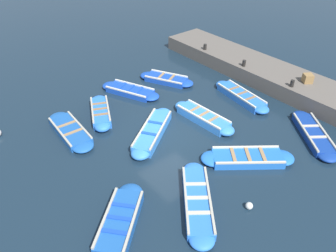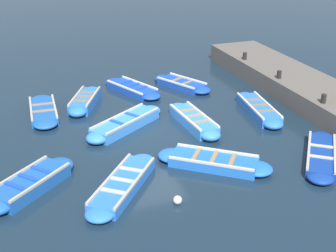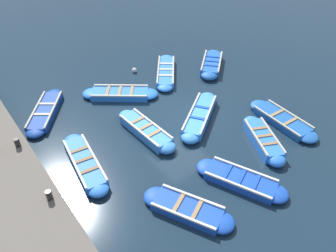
{
  "view_description": "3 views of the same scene",
  "coord_description": "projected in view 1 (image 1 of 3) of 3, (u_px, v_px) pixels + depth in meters",
  "views": [
    {
      "loc": [
        -7.6,
        -8.87,
        8.87
      ],
      "look_at": [
        -0.15,
        0.15,
        0.5
      ],
      "focal_mm": 35.0,
      "sensor_mm": 36.0,
      "label": 1
    },
    {
      "loc": [
        -4.73,
        -15.15,
        7.47
      ],
      "look_at": [
        0.49,
        -0.89,
        0.53
      ],
      "focal_mm": 50.0,
      "sensor_mm": 36.0,
      "label": 2
    },
    {
      "loc": [
        7.62,
        9.08,
        9.17
      ],
      "look_at": [
        0.95,
        0.35,
        0.26
      ],
      "focal_mm": 35.0,
      "sensor_mm": 36.0,
      "label": 3
    }
  ],
  "objects": [
    {
      "name": "boat_centre",
      "position": [
        101.0,
        112.0,
        15.81
      ],
      "size": [
        2.05,
        3.14,
        0.47
      ],
      "color": "blue",
      "rests_on": "ground"
    },
    {
      "name": "bollard_south",
      "position": [
        205.0,
        47.0,
        20.4
      ],
      "size": [
        0.2,
        0.2,
        0.35
      ],
      "primitive_type": "cylinder",
      "color": "black",
      "rests_on": "quay_wall"
    },
    {
      "name": "boat_tucked",
      "position": [
        70.0,
        131.0,
        14.67
      ],
      "size": [
        1.15,
        3.63,
        0.36
      ],
      "color": "#1E59AD",
      "rests_on": "ground"
    },
    {
      "name": "boat_near_quay",
      "position": [
        241.0,
        96.0,
        17.11
      ],
      "size": [
        1.29,
        3.8,
        0.41
      ],
      "color": "blue",
      "rests_on": "ground"
    },
    {
      "name": "boat_stern_in",
      "position": [
        130.0,
        91.0,
        17.63
      ],
      "size": [
        2.2,
        3.53,
        0.36
      ],
      "color": "#1947B7",
      "rests_on": "ground"
    },
    {
      "name": "ground_plane",
      "position": [
        173.0,
        135.0,
        14.66
      ],
      "size": [
        120.0,
        120.0,
        0.0
      ],
      "primitive_type": "plane",
      "color": "#162838"
    },
    {
      "name": "buoy_yellow_far",
      "position": [
        249.0,
        206.0,
        11.2
      ],
      "size": [
        0.26,
        0.26,
        0.26
      ],
      "primitive_type": "sphere",
      "color": "silver",
      "rests_on": "ground"
    },
    {
      "name": "wooden_crate",
      "position": [
        308.0,
        78.0,
        16.84
      ],
      "size": [
        0.63,
        0.63,
        0.45
      ],
      "primitive_type": "cube",
      "rotation": [
        0.0,
        0.0,
        0.95
      ],
      "color": "olive",
      "rests_on": "quay_wall"
    },
    {
      "name": "bollard_mid_north",
      "position": [
        292.0,
        83.0,
        16.5
      ],
      "size": [
        0.2,
        0.2,
        0.35
      ],
      "primitive_type": "cylinder",
      "color": "black",
      "rests_on": "quay_wall"
    },
    {
      "name": "boat_bow_out",
      "position": [
        153.0,
        132.0,
        14.56
      ],
      "size": [
        3.67,
        2.83,
        0.45
      ],
      "color": "#3884E0",
      "rests_on": "ground"
    },
    {
      "name": "boat_drifting",
      "position": [
        166.0,
        79.0,
        18.73
      ],
      "size": [
        2.25,
        3.29,
        0.36
      ],
      "color": "#1947B7",
      "rests_on": "ground"
    },
    {
      "name": "boat_outer_left",
      "position": [
        248.0,
        158.0,
        13.16
      ],
      "size": [
        3.55,
        3.08,
        0.38
      ],
      "color": "blue",
      "rests_on": "ground"
    },
    {
      "name": "boat_far_corner",
      "position": [
        197.0,
        201.0,
        11.34
      ],
      "size": [
        3.09,
        3.57,
        0.37
      ],
      "color": "blue",
      "rests_on": "ground"
    },
    {
      "name": "quay_wall",
      "position": [
        276.0,
        77.0,
        18.34
      ],
      "size": [
        2.68,
        15.66,
        0.84
      ],
      "color": "#605951",
      "rests_on": "ground"
    },
    {
      "name": "boat_mid_row",
      "position": [
        120.0,
        222.0,
        10.57
      ],
      "size": [
        3.2,
        2.95,
        0.45
      ],
      "color": "#1E59AD",
      "rests_on": "ground"
    },
    {
      "name": "boat_end_of_row",
      "position": [
        313.0,
        134.0,
        14.49
      ],
      "size": [
        2.94,
        3.49,
        0.35
      ],
      "color": "navy",
      "rests_on": "ground"
    },
    {
      "name": "bollard_mid_south",
      "position": [
        244.0,
        63.0,
        18.45
      ],
      "size": [
        0.2,
        0.2,
        0.35
      ],
      "primitive_type": "cylinder",
      "color": "black",
      "rests_on": "quay_wall"
    },
    {
      "name": "boat_broadside",
      "position": [
        203.0,
        118.0,
        15.47
      ],
      "size": [
        0.97,
        3.56,
        0.45
      ],
      "color": "#3884E0",
      "rests_on": "ground"
    }
  ]
}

